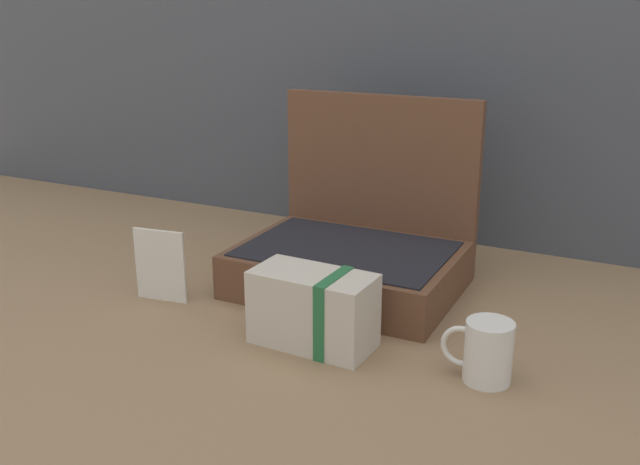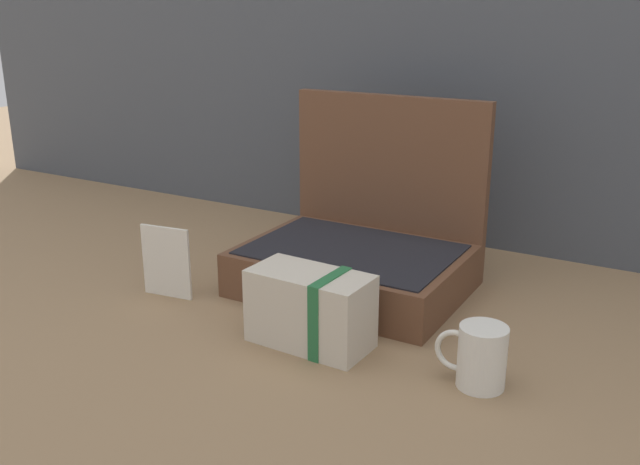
{
  "view_description": "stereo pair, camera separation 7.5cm",
  "coord_description": "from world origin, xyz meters",
  "px_view_note": "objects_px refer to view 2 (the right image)",
  "views": [
    {
      "loc": [
        0.5,
        -1.07,
        0.56
      ],
      "look_at": [
        -0.02,
        -0.02,
        0.18
      ],
      "focal_mm": 39.54,
      "sensor_mm": 36.0,
      "label": 1
    },
    {
      "loc": [
        0.56,
        -1.03,
        0.56
      ],
      "look_at": [
        -0.02,
        -0.02,
        0.18
      ],
      "focal_mm": 39.54,
      "sensor_mm": 36.0,
      "label": 2
    }
  ],
  "objects_px": {
    "cream_toiletry_bag": "(314,310)",
    "coffee_mug": "(480,356)",
    "open_suitcase": "(361,248)",
    "info_card_left": "(166,262)"
  },
  "relations": [
    {
      "from": "open_suitcase",
      "to": "cream_toiletry_bag",
      "type": "bearing_deg",
      "value": -79.44
    },
    {
      "from": "cream_toiletry_bag",
      "to": "open_suitcase",
      "type": "bearing_deg",
      "value": 100.56
    },
    {
      "from": "cream_toiletry_bag",
      "to": "coffee_mug",
      "type": "relative_size",
      "value": 1.87
    },
    {
      "from": "open_suitcase",
      "to": "cream_toiletry_bag",
      "type": "relative_size",
      "value": 2.06
    },
    {
      "from": "open_suitcase",
      "to": "coffee_mug",
      "type": "height_order",
      "value": "open_suitcase"
    },
    {
      "from": "open_suitcase",
      "to": "coffee_mug",
      "type": "xyz_separation_m",
      "value": [
        0.34,
        -0.27,
        -0.03
      ]
    },
    {
      "from": "info_card_left",
      "to": "coffee_mug",
      "type": "bearing_deg",
      "value": -9.91
    },
    {
      "from": "open_suitcase",
      "to": "cream_toiletry_bag",
      "type": "height_order",
      "value": "open_suitcase"
    },
    {
      "from": "coffee_mug",
      "to": "info_card_left",
      "type": "height_order",
      "value": "info_card_left"
    },
    {
      "from": "cream_toiletry_bag",
      "to": "info_card_left",
      "type": "xyz_separation_m",
      "value": [
        -0.36,
        0.04,
        0.01
      ]
    }
  ]
}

